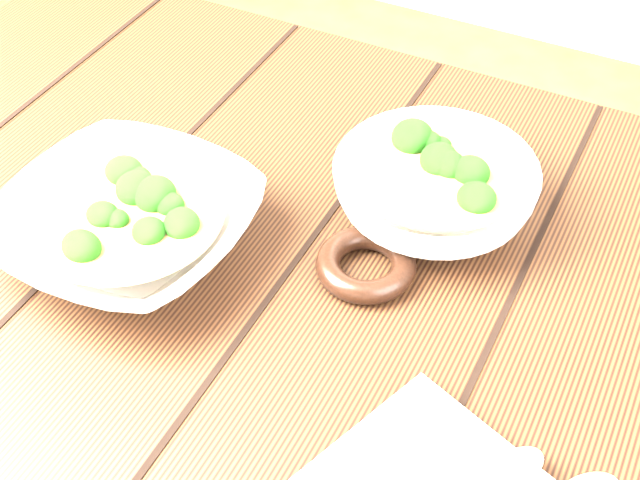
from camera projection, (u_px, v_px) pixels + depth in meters
table at (309, 358)px, 0.92m from camera, size 1.20×0.80×0.75m
soup_bowl_front at (127, 224)px, 0.85m from camera, size 0.24×0.24×0.07m
soup_bowl_back at (434, 190)px, 0.88m from camera, size 0.23×0.23×0.07m
trivet at (366, 264)px, 0.84m from camera, size 0.11×0.11×0.02m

